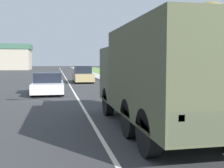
{
  "coord_description": "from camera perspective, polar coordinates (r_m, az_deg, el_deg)",
  "views": [
    {
      "loc": [
        -1.19,
        2.66,
        2.1
      ],
      "look_at": [
        0.73,
        12.27,
        1.31
      ],
      "focal_mm": 45.0,
      "sensor_mm": 36.0,
      "label": 1
    }
  ],
  "objects": [
    {
      "name": "tree_mid_right",
      "position": [
        21.46,
        19.2,
        11.6
      ],
      "size": [
        2.91,
        2.91,
        6.29
      ],
      "color": "brown",
      "rests_on": "grass_strip_right"
    },
    {
      "name": "car_second_ahead",
      "position": [
        28.22,
        -5.94,
        1.82
      ],
      "size": [
        1.82,
        4.42,
        1.65
      ],
      "color": "tan",
      "rests_on": "ground"
    },
    {
      "name": "ground_plane",
      "position": [
        37.42,
        -9.49,
        1.34
      ],
      "size": [
        180.0,
        180.0,
        0.0
      ],
      "primitive_type": "plane",
      "color": "#38383A"
    },
    {
      "name": "grass_strip_right",
      "position": [
        38.73,
        3.79,
        1.52
      ],
      "size": [
        7.0,
        120.0,
        0.02
      ],
      "color": "#6B9347",
      "rests_on": "ground"
    },
    {
      "name": "car_nearest_ahead",
      "position": [
        18.51,
        -12.9,
        -0.05
      ],
      "size": [
        1.93,
        4.11,
        1.38
      ],
      "color": "silver",
      "rests_on": "ground"
    },
    {
      "name": "military_truck",
      "position": [
        8.54,
        9.43,
        1.95
      ],
      "size": [
        2.39,
        7.34,
        3.09
      ],
      "color": "#474C38",
      "rests_on": "ground"
    },
    {
      "name": "sidewalk_right",
      "position": [
        37.82,
        -2.66,
        1.52
      ],
      "size": [
        1.8,
        120.0,
        0.12
      ],
      "color": "beige",
      "rests_on": "ground"
    },
    {
      "name": "lane_centre_stripe",
      "position": [
        37.42,
        -9.49,
        1.34
      ],
      "size": [
        0.12,
        120.0,
        0.0
      ],
      "color": "silver",
      "rests_on": "ground"
    }
  ]
}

